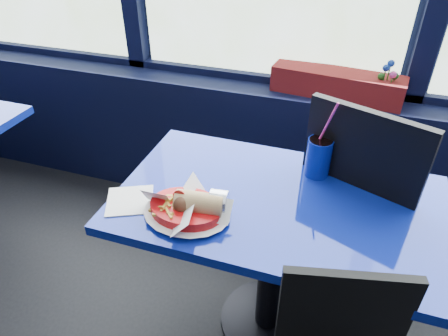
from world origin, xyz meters
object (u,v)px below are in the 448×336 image
ketchup_bottle (349,157)px  food_basket (188,208)px  soda_cup (319,156)px  chair_near_back (340,191)px  near_table (276,235)px  planter_box (337,84)px  flower_vase (384,93)px

ketchup_bottle → food_basket: bearing=-139.8°
food_basket → soda_cup: size_ratio=0.99×
chair_near_back → ketchup_bottle: 0.24m
near_table → soda_cup: bearing=63.7°
planter_box → ketchup_bottle: ketchup_bottle is taller
food_basket → soda_cup: 0.56m
food_basket → near_table: bearing=51.9°
ketchup_bottle → chair_near_back: bearing=92.7°
soda_cup → food_basket: bearing=-134.4°
food_basket → flower_vase: bearing=76.9°
near_table → flower_vase: 0.94m
flower_vase → soda_cup: 0.66m
flower_vase → soda_cup: size_ratio=0.70×
planter_box → ketchup_bottle: bearing=-73.5°
flower_vase → food_basket: flower_vase is taller
planter_box → ketchup_bottle: 0.65m
near_table → food_basket: bearing=-146.6°
flower_vase → soda_cup: bearing=-110.8°
planter_box → soda_cup: 0.67m
flower_vase → ketchup_bottle: size_ratio=1.18×
ketchup_bottle → soda_cup: 0.11m
near_table → flower_vase: bearing=67.8°
flower_vase → chair_near_back: bearing=-103.8°
planter_box → soda_cup: bearing=-83.4°
near_table → flower_vase: flower_vase is taller
flower_vase → ketchup_bottle: flower_vase is taller
ketchup_bottle → soda_cup: (-0.11, -0.03, -0.00)m
chair_near_back → ketchup_bottle: chair_near_back is taller
flower_vase → food_basket: 1.19m
planter_box → ketchup_bottle: size_ratio=3.39×
chair_near_back → food_basket: bearing=66.7°
soda_cup → flower_vase: bearing=69.2°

